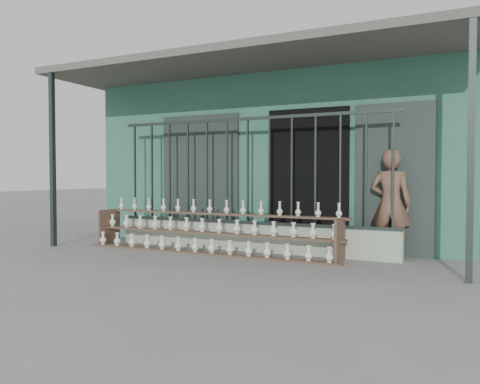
% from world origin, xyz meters
% --- Properties ---
extents(ground, '(60.00, 60.00, 0.00)m').
position_xyz_m(ground, '(0.00, 0.00, 0.00)').
color(ground, slate).
extents(workshop_building, '(7.40, 6.60, 3.21)m').
position_xyz_m(workshop_building, '(0.00, 4.23, 1.62)').
color(workshop_building, '#336B59').
rests_on(workshop_building, ground).
extents(parapet_wall, '(5.00, 0.20, 0.45)m').
position_xyz_m(parapet_wall, '(0.00, 1.30, 0.23)').
color(parapet_wall, '#ADBEA3').
rests_on(parapet_wall, ground).
extents(security_fence, '(5.00, 0.04, 1.80)m').
position_xyz_m(security_fence, '(-0.00, 1.30, 1.35)').
color(security_fence, '#283330').
rests_on(security_fence, parapet_wall).
extents(shelf_rack, '(4.50, 0.68, 0.85)m').
position_xyz_m(shelf_rack, '(-0.49, 0.88, 0.36)').
color(shelf_rack, brown).
rests_on(shelf_rack, ground).
extents(elderly_woman, '(0.63, 0.43, 1.67)m').
position_xyz_m(elderly_woman, '(2.28, 1.56, 0.84)').
color(elderly_woman, brown).
rests_on(elderly_woman, ground).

